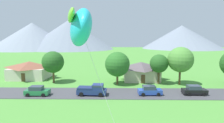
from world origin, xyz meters
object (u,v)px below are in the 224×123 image
Objects in this scene: house_left_center at (30,70)px; tree_left_of_center at (117,64)px; parked_car_green_mid_east at (37,91)px; parked_car_black_mid_west at (194,90)px; tree_near_left at (180,60)px; tree_center at (53,62)px; tree_right_of_center at (159,64)px; pickup_truck_navy_west_side at (93,90)px; house_leftmost at (141,71)px; parked_car_blue_east_end at (150,91)px; kite_flyer_with_kite at (80,28)px.

house_left_center is 1.33× the size of tree_left_of_center.
house_left_center reaches higher than parked_car_green_mid_east.
parked_car_black_mid_west is (35.97, -12.98, -1.39)m from house_left_center.
parked_car_black_mid_west is at bearing 2.08° from parked_car_green_mid_east.
tree_near_left is 28.41m from tree_center.
tree_left_of_center is 14.71m from tree_center.
house_left_center is 22.98m from tree_left_of_center.
tree_center is at bearing 177.51° from tree_near_left.
pickup_truck_navy_west_side is at bearing -148.27° from tree_right_of_center.
house_leftmost is at bearing 50.78° from pickup_truck_navy_west_side.
tree_near_left reaches higher than parked_car_black_mid_west.
house_leftmost is 2.12× the size of parked_car_black_mid_west.
tree_center is (-28.37, 1.23, -0.78)m from tree_near_left.
tree_near_left is at bearing -5.20° from tree_right_of_center.
parked_car_black_mid_west is at bearing -27.68° from tree_left_of_center.
tree_right_of_center is at bearing 174.80° from tree_near_left.
house_left_center reaches higher than parked_car_blue_east_end.
kite_flyer_with_kite is at bearing -128.24° from parked_car_black_mid_west.
house_left_center is at bearing 165.51° from tree_left_of_center.
house_left_center reaches higher than pickup_truck_navy_west_side.
pickup_truck_navy_west_side is at bearing -156.14° from tree_near_left.
kite_flyer_with_kite is (12.03, -29.51, 6.11)m from tree_center.
kite_flyer_with_kite is at bearing -95.31° from tree_left_of_center.
tree_near_left reaches higher than pickup_truck_navy_west_side.
parked_car_blue_east_end is 0.81× the size of pickup_truck_navy_west_side.
parked_car_blue_east_end is at bearing 67.88° from kite_flyer_with_kite.
parked_car_green_mid_east is at bearing -159.42° from tree_right_of_center.
tree_right_of_center is at bearing 3.54° from tree_left_of_center.
parked_car_green_mid_east is (-20.19, -13.03, -1.42)m from house_leftmost.
pickup_truck_navy_west_side is (-4.49, -7.90, -3.47)m from tree_left_of_center.
house_left_center is at bearing 149.99° from tree_center.
kite_flyer_with_kite reaches higher than tree_near_left.
tree_near_left is at bearing 59.97° from kite_flyer_with_kite.
tree_near_left reaches higher than house_leftmost.
tree_left_of_center is at bearing -140.86° from house_leftmost.
tree_right_of_center is (9.21, 0.57, 0.09)m from tree_left_of_center.
parked_car_blue_east_end is at bearing -113.09° from tree_right_of_center.
house_left_center is 2.30× the size of parked_car_black_mid_west.
tree_right_of_center is at bearing -51.12° from house_leftmost.
house_leftmost is 1.34× the size of tree_right_of_center.
pickup_truck_navy_west_side is (-10.22, -0.32, 0.19)m from parked_car_blue_east_end.
house_left_center is 38.27m from parked_car_black_mid_west.
tree_center reaches higher than house_leftmost.
tree_center is at bearing -30.01° from house_left_center.
parked_car_green_mid_east is 0.80× the size of pickup_truck_navy_west_side.
parked_car_green_mid_east is (0.30, -9.67, -3.91)m from tree_center.
pickup_truck_navy_west_side is (17.65, -13.62, -1.20)m from house_left_center.
tree_near_left is at bearing 44.07° from parked_car_blue_east_end.
parked_car_black_mid_west is (13.83, -7.25, -3.66)m from tree_left_of_center.
tree_center reaches higher than house_left_center.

